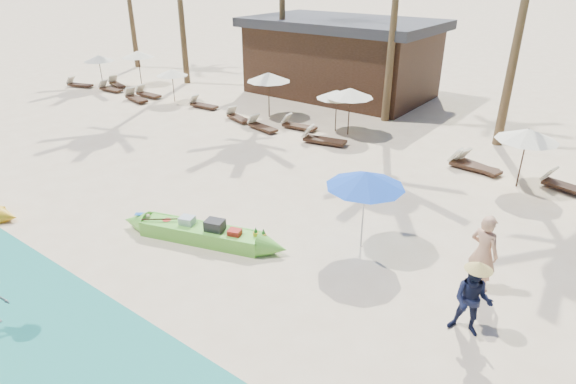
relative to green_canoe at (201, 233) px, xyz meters
The scene contains 26 objects.
ground 2.37m from the green_canoe, 15.49° to the right, with size 240.00×240.00×0.00m, color beige.
green_canoe is the anchor object (origin of this frame).
tourist 7.42m from the green_canoe, 19.64° to the left, with size 0.72×0.47×1.98m, color tan.
vendor_green 7.34m from the green_canoe, ahead, with size 0.81×0.63×1.67m, color #121733.
blue_umbrella 4.84m from the green_canoe, 32.95° to the left, with size 2.10×2.10×2.26m.
resort_parasol_0 21.20m from the green_canoe, 153.28° to the left, with size 1.89×1.89×1.94m.
lounger_0_left 21.61m from the green_canoe, 157.00° to the left, with size 1.79×1.01×0.58m.
lounger_0_right 20.62m from the green_canoe, 151.15° to the left, with size 1.76×0.95×0.57m.
resort_parasol_1 20.89m from the green_canoe, 146.85° to the left, with size 2.04×2.04×2.10m.
lounger_1_left 19.49m from the green_canoe, 152.70° to the left, with size 1.70×0.64×0.57m.
lounger_1_right 17.20m from the green_canoe, 146.66° to the left, with size 1.78×0.56×0.60m.
resort_parasol_2 15.75m from the green_canoe, 141.68° to the left, with size 1.77×1.77×1.83m.
lounger_2_left 16.51m from the green_canoe, 149.15° to the left, with size 1.93×0.93×0.63m.
resort_parasol_3 12.43m from the green_canoe, 119.93° to the left, with size 2.19×2.19×2.25m.
lounger_3_left 14.02m from the green_canoe, 135.96° to the left, with size 1.74×0.65×0.58m.
lounger_3_right 11.54m from the green_canoe, 127.29° to the left, with size 1.72×0.96×0.56m.
resort_parasol_4 11.01m from the green_canoe, 101.52° to the left, with size 1.88×1.88×1.94m.
lounger_4_left 10.11m from the green_canoe, 120.13° to the left, with size 1.77×0.83×0.58m.
lounger_4_right 10.56m from the green_canoe, 111.00° to the left, with size 1.80×0.71×0.60m.
resort_parasol_5 10.83m from the green_canoe, 97.76° to the left, with size 2.09×2.09×2.15m.
lounger_5_left 9.02m from the green_canoe, 101.06° to the left, with size 2.03×0.99×0.66m.
resort_parasol_6 11.29m from the green_canoe, 56.10° to the left, with size 2.07×2.07×2.13m.
lounger_6_left 10.93m from the green_canoe, 65.24° to the left, with size 1.86×1.07×0.60m.
lounger_6_right 10.75m from the green_canoe, 65.81° to the left, with size 1.87×0.68×0.62m.
lounger_7_left 12.50m from the green_canoe, 52.16° to the left, with size 1.90×0.99×0.62m.
pavilion_west 17.92m from the green_canoe, 108.75° to the left, with size 10.80×6.60×4.30m.
Camera 1 is at (6.76, -7.31, 7.15)m, focal length 30.00 mm.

